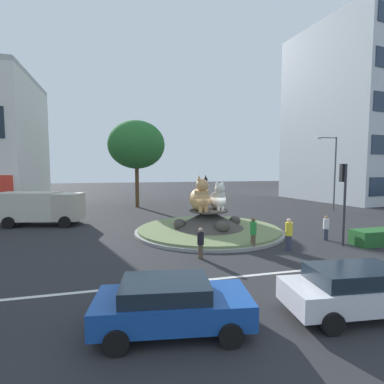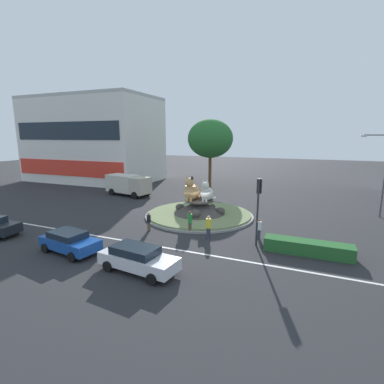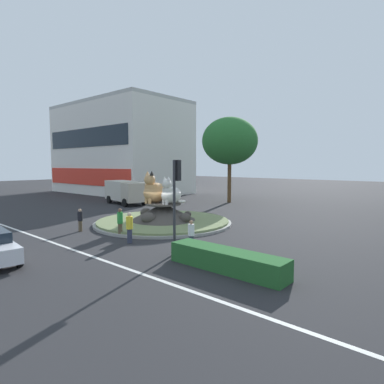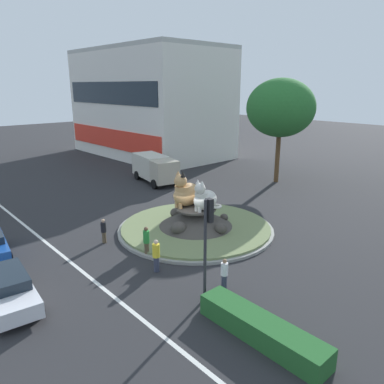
{
  "view_description": "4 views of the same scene",
  "coord_description": "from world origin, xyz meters",
  "px_view_note": "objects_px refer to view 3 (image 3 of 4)",
  "views": [
    {
      "loc": [
        -6.01,
        -19.11,
        4.48
      ],
      "look_at": [
        -0.51,
        2.9,
        2.67
      ],
      "focal_mm": 26.44,
      "sensor_mm": 36.0,
      "label": 1
    },
    {
      "loc": [
        9.97,
        -25.06,
        7.7
      ],
      "look_at": [
        -1.24,
        1.11,
        2.11
      ],
      "focal_mm": 26.65,
      "sensor_mm": 36.0,
      "label": 2
    },
    {
      "loc": [
        17.88,
        -16.82,
        4.58
      ],
      "look_at": [
        0.54,
        2.74,
        2.33
      ],
      "focal_mm": 29.97,
      "sensor_mm": 36.0,
      "label": 3
    },
    {
      "loc": [
        17.36,
        -15.79,
        9.48
      ],
      "look_at": [
        -2.07,
        1.51,
        1.95
      ],
      "focal_mm": 34.6,
      "sensor_mm": 36.0,
      "label": 4
    }
  ],
  "objects_px": {
    "delivery_box_truck": "(125,191)",
    "pedestrian_white_shirt": "(191,234)",
    "pedestrian_green_shirt": "(120,222)",
    "cat_statue_calico": "(154,191)",
    "broadleaf_tree_behind_island": "(230,141)",
    "cat_statue_white": "(171,194)",
    "pedestrian_yellow_shirt": "(130,227)",
    "shophouse_block": "(120,149)",
    "traffic_light_mast": "(176,189)",
    "pedestrian_black_shirt": "(80,219)"
  },
  "relations": [
    {
      "from": "delivery_box_truck",
      "to": "pedestrian_white_shirt",
      "type": "bearing_deg",
      "value": -16.48
    },
    {
      "from": "pedestrian_white_shirt",
      "to": "pedestrian_green_shirt",
      "type": "bearing_deg",
      "value": -8.05
    },
    {
      "from": "cat_statue_calico",
      "to": "broadleaf_tree_behind_island",
      "type": "relative_size",
      "value": 0.25
    },
    {
      "from": "cat_statue_calico",
      "to": "pedestrian_white_shirt",
      "type": "bearing_deg",
      "value": 60.35
    },
    {
      "from": "broadleaf_tree_behind_island",
      "to": "pedestrian_green_shirt",
      "type": "bearing_deg",
      "value": -74.84
    },
    {
      "from": "cat_statue_white",
      "to": "pedestrian_yellow_shirt",
      "type": "distance_m",
      "value": 6.15
    },
    {
      "from": "cat_statue_white",
      "to": "broadleaf_tree_behind_island",
      "type": "relative_size",
      "value": 0.21
    },
    {
      "from": "cat_statue_white",
      "to": "pedestrian_yellow_shirt",
      "type": "relative_size",
      "value": 1.16
    },
    {
      "from": "cat_statue_calico",
      "to": "pedestrian_white_shirt",
      "type": "relative_size",
      "value": 1.64
    },
    {
      "from": "shophouse_block",
      "to": "delivery_box_truck",
      "type": "xyz_separation_m",
      "value": [
        13.57,
        -9.22,
        -5.61
      ]
    },
    {
      "from": "traffic_light_mast",
      "to": "shophouse_block",
      "type": "xyz_separation_m",
      "value": [
        -32.48,
        20.13,
        3.75
      ]
    },
    {
      "from": "traffic_light_mast",
      "to": "shophouse_block",
      "type": "distance_m",
      "value": 38.4
    },
    {
      "from": "pedestrian_yellow_shirt",
      "to": "shophouse_block",
      "type": "bearing_deg",
      "value": -28.6
    },
    {
      "from": "cat_statue_calico",
      "to": "shophouse_block",
      "type": "distance_m",
      "value": 29.73
    },
    {
      "from": "shophouse_block",
      "to": "pedestrian_green_shirt",
      "type": "xyz_separation_m",
      "value": [
        27.01,
        -19.64,
        -6.16
      ]
    },
    {
      "from": "pedestrian_white_shirt",
      "to": "pedestrian_black_shirt",
      "type": "height_order",
      "value": "pedestrian_black_shirt"
    },
    {
      "from": "traffic_light_mast",
      "to": "broadleaf_tree_behind_island",
      "type": "bearing_deg",
      "value": 30.56
    },
    {
      "from": "pedestrian_green_shirt",
      "to": "delivery_box_truck",
      "type": "distance_m",
      "value": 17.02
    },
    {
      "from": "cat_statue_white",
      "to": "pedestrian_green_shirt",
      "type": "xyz_separation_m",
      "value": [
        0.39,
        -4.9,
        -1.41
      ]
    },
    {
      "from": "delivery_box_truck",
      "to": "shophouse_block",
      "type": "bearing_deg",
      "value": 156.5
    },
    {
      "from": "broadleaf_tree_behind_island",
      "to": "pedestrian_white_shirt",
      "type": "bearing_deg",
      "value": -60.47
    },
    {
      "from": "pedestrian_black_shirt",
      "to": "delivery_box_truck",
      "type": "xyz_separation_m",
      "value": [
        -10.12,
        11.32,
        0.68
      ]
    },
    {
      "from": "shophouse_block",
      "to": "broadleaf_tree_behind_island",
      "type": "xyz_separation_m",
      "value": [
        21.68,
        0.06,
        0.24
      ]
    },
    {
      "from": "cat_statue_calico",
      "to": "delivery_box_truck",
      "type": "xyz_separation_m",
      "value": [
        -11.63,
        5.88,
        -1.0
      ]
    },
    {
      "from": "cat_statue_white",
      "to": "broadleaf_tree_behind_island",
      "type": "height_order",
      "value": "broadleaf_tree_behind_island"
    },
    {
      "from": "broadleaf_tree_behind_island",
      "to": "delivery_box_truck",
      "type": "relative_size",
      "value": 1.53
    },
    {
      "from": "shophouse_block",
      "to": "pedestrian_yellow_shirt",
      "type": "distance_m",
      "value": 35.8
    },
    {
      "from": "cat_statue_white",
      "to": "broadleaf_tree_behind_island",
      "type": "xyz_separation_m",
      "value": [
        -4.95,
        14.8,
        4.98
      ]
    },
    {
      "from": "cat_statue_calico",
      "to": "delivery_box_truck",
      "type": "relative_size",
      "value": 0.39
    },
    {
      "from": "pedestrian_yellow_shirt",
      "to": "pedestrian_green_shirt",
      "type": "distance_m",
      "value": 1.94
    },
    {
      "from": "cat_statue_calico",
      "to": "cat_statue_white",
      "type": "xyz_separation_m",
      "value": [
        1.42,
        0.35,
        -0.15
      ]
    },
    {
      "from": "cat_statue_calico",
      "to": "cat_statue_white",
      "type": "height_order",
      "value": "cat_statue_calico"
    },
    {
      "from": "pedestrian_black_shirt",
      "to": "cat_statue_calico",
      "type": "bearing_deg",
      "value": 23.66
    },
    {
      "from": "shophouse_block",
      "to": "delivery_box_truck",
      "type": "height_order",
      "value": "shophouse_block"
    },
    {
      "from": "traffic_light_mast",
      "to": "shophouse_block",
      "type": "bearing_deg",
      "value": 60.62
    },
    {
      "from": "broadleaf_tree_behind_island",
      "to": "shophouse_block",
      "type": "bearing_deg",
      "value": -179.84
    },
    {
      "from": "traffic_light_mast",
      "to": "pedestrian_white_shirt",
      "type": "xyz_separation_m",
      "value": [
        -0.08,
        1.24,
        -2.54
      ]
    },
    {
      "from": "broadleaf_tree_behind_island",
      "to": "pedestrian_green_shirt",
      "type": "xyz_separation_m",
      "value": [
        5.34,
        -19.7,
        -6.4
      ]
    },
    {
      "from": "cat_statue_white",
      "to": "pedestrian_black_shirt",
      "type": "distance_m",
      "value": 6.68
    },
    {
      "from": "pedestrian_green_shirt",
      "to": "delivery_box_truck",
      "type": "height_order",
      "value": "delivery_box_truck"
    },
    {
      "from": "shophouse_block",
      "to": "pedestrian_white_shirt",
      "type": "distance_m",
      "value": 38.03
    },
    {
      "from": "shophouse_block",
      "to": "traffic_light_mast",
      "type": "bearing_deg",
      "value": -32.84
    },
    {
      "from": "cat_statue_calico",
      "to": "cat_statue_white",
      "type": "distance_m",
      "value": 1.47
    },
    {
      "from": "cat_statue_white",
      "to": "shophouse_block",
      "type": "bearing_deg",
      "value": -119.76
    },
    {
      "from": "cat_statue_calico",
      "to": "broadleaf_tree_behind_island",
      "type": "xyz_separation_m",
      "value": [
        -3.52,
        15.15,
        4.84
      ]
    },
    {
      "from": "traffic_light_mast",
      "to": "pedestrian_green_shirt",
      "type": "relative_size",
      "value": 2.67
    },
    {
      "from": "traffic_light_mast",
      "to": "broadleaf_tree_behind_island",
      "type": "height_order",
      "value": "broadleaf_tree_behind_island"
    },
    {
      "from": "pedestrian_black_shirt",
      "to": "pedestrian_green_shirt",
      "type": "distance_m",
      "value": 3.44
    },
    {
      "from": "traffic_light_mast",
      "to": "pedestrian_white_shirt",
      "type": "height_order",
      "value": "traffic_light_mast"
    },
    {
      "from": "broadleaf_tree_behind_island",
      "to": "delivery_box_truck",
      "type": "xyz_separation_m",
      "value": [
        -8.11,
        -9.28,
        -5.84
      ]
    }
  ]
}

